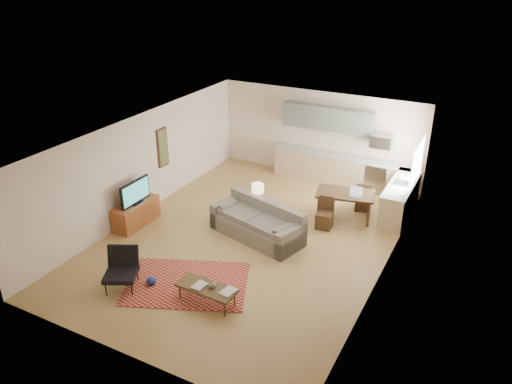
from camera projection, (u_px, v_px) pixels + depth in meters
The scene contains 25 objects.
room at pixel (250, 189), 11.74m from camera, with size 9.00×9.00×9.00m.
kitchen_counter_back at pixel (342, 170), 15.09m from camera, with size 4.26×0.64×0.92m, color tan, non-canonical shape.
kitchen_counter_right at pixel (400, 199), 13.29m from camera, with size 0.64×2.26×0.92m, color tan, non-canonical shape.
kitchen_range at pixel (377, 177), 14.63m from camera, with size 0.62×0.62×0.90m, color #A5A8AD.
kitchen_microwave at pixel (382, 141), 14.18m from camera, with size 0.62×0.40×0.35m, color #A5A8AD.
upper_cabinets at pixel (328, 118), 14.82m from camera, with size 2.80×0.34×0.70m, color slate.
window_right at pixel (417, 163), 12.70m from camera, with size 0.02×1.40×1.05m, color white.
wall_art_left at pixel (163, 148), 13.72m from camera, with size 0.06×0.42×1.10m, color olive, non-canonical shape.
triptych at pixel (316, 122), 15.19m from camera, with size 1.70×0.04×0.50m, color beige, non-canonical shape.
rug at pixel (187, 283), 10.62m from camera, with size 2.53×1.75×0.02m, color maroon.
sofa at pixel (257, 221), 12.22m from camera, with size 2.49×1.08×0.87m, color #686054, non-canonical shape.
coffee_table at pixel (207, 294), 9.98m from camera, with size 1.25×0.49×0.38m, color #463218, non-canonical shape.
book_a at pixel (195, 284), 9.97m from camera, with size 0.25×0.32×0.03m, color maroon.
book_b at pixel (224, 289), 9.81m from camera, with size 0.31×0.38×0.03m, color navy.
vase at pixel (212, 284), 9.86m from camera, with size 0.19×0.19×0.17m, color black.
armchair at pixel (121, 271), 10.31m from camera, with size 0.75×0.75×0.85m, color black, non-canonical shape.
tv_credenza at pixel (136, 213), 12.86m from camera, with size 0.52×1.34×0.62m, color brown, non-canonical shape.
tv at pixel (135, 192), 12.58m from camera, with size 0.10×1.03×0.62m, color black, non-canonical shape.
console_table at pixel (258, 213), 12.86m from camera, with size 0.55×0.37×0.64m, color #322113, non-canonical shape.
table_lamp at pixel (258, 193), 12.62m from camera, with size 0.31×0.31×0.51m, color beige, non-canonical shape.
dining_table at pixel (344, 206), 13.12m from camera, with size 1.48×0.85×0.75m, color #322113, non-canonical shape.
dining_chair_near at pixel (325, 213), 12.65m from camera, with size 0.39×0.41×0.83m, color #322113, non-canonical shape.
dining_chair_far at pixel (363, 195), 13.56m from camera, with size 0.41×0.43×0.85m, color #322113, non-canonical shape.
laptop at pixel (356, 192), 12.71m from camera, with size 0.32×0.24×0.24m, color #A5A8AD, non-canonical shape.
soap_bottle at pixel (402, 175), 13.35m from camera, with size 0.09×0.09×0.19m, color beige.
Camera 1 is at (5.06, -9.36, 6.31)m, focal length 35.00 mm.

